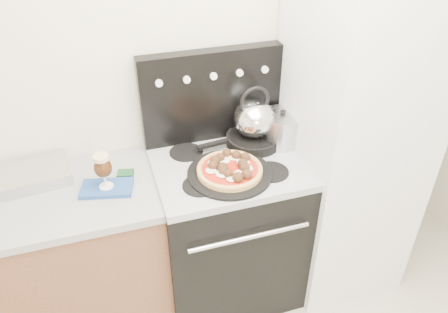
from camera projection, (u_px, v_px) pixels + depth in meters
name	position (u px, v px, depth m)	size (l,w,h in m)	color
room_shell	(291.00, 235.00, 1.34)	(3.52, 3.01, 2.52)	#BAB197
base_cabinet	(23.00, 274.00, 2.26)	(1.45, 0.60, 0.86)	brown
stove_body	(227.00, 230.00, 2.51)	(0.76, 0.65, 0.88)	black
cooktop	(227.00, 165.00, 2.26)	(0.76, 0.65, 0.04)	#ADADB2
backguard	(211.00, 95.00, 2.32)	(0.76, 0.08, 0.50)	black
fridge	(350.00, 138.00, 2.38)	(0.64, 0.68, 1.90)	silver
foil_sheet	(36.00, 175.00, 2.13)	(0.32, 0.24, 0.06)	white
oven_mitt	(107.00, 188.00, 2.08)	(0.24, 0.14, 0.02)	#23488F
beer_glass	(104.00, 171.00, 2.02)	(0.08, 0.08, 0.18)	#351B0A
pizza_pan	(230.00, 173.00, 2.15)	(0.42, 0.42, 0.01)	black
pizza	(230.00, 168.00, 2.14)	(0.32, 0.32, 0.05)	#C3843F
skillet	(253.00, 140.00, 2.38)	(0.29, 0.29, 0.05)	black
tea_kettle	(254.00, 116.00, 2.29)	(0.22, 0.22, 0.24)	silver
stock_pot	(282.00, 129.00, 2.36)	(0.22, 0.22, 0.16)	#B9B8C1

